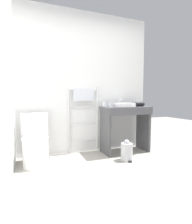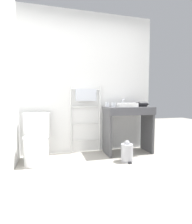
% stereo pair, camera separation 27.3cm
% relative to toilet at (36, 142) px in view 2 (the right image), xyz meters
% --- Properties ---
extents(ground_plane, '(12.00, 12.00, 0.00)m').
position_rel_toilet_xyz_m(ground_plane, '(0.88, -1.22, -0.33)').
color(ground_plane, '#A8A399').
extents(wall_back, '(2.59, 0.12, 2.58)m').
position_rel_toilet_xyz_m(wall_back, '(0.88, 0.42, 0.96)').
color(wall_back, white).
rests_on(wall_back, ground_plane).
extents(wall_side, '(0.12, 2.34, 2.58)m').
position_rel_toilet_xyz_m(wall_side, '(-0.35, -0.43, 0.96)').
color(wall_side, white).
rests_on(wall_side, ground_plane).
extents(toilet, '(0.40, 0.53, 0.78)m').
position_rel_toilet_xyz_m(toilet, '(0.00, 0.00, 0.00)').
color(toilet, white).
rests_on(toilet, ground_plane).
extents(towel_radiator, '(0.57, 0.06, 1.22)m').
position_rel_toilet_xyz_m(towel_radiator, '(0.86, 0.32, 0.56)').
color(towel_radiator, silver).
rests_on(towel_radiator, ground_plane).
extents(vanity_counter, '(0.85, 0.50, 0.85)m').
position_rel_toilet_xyz_m(vanity_counter, '(1.60, 0.08, 0.24)').
color(vanity_counter, '#4C4C51').
rests_on(vanity_counter, ground_plane).
extents(sink_basin, '(0.39, 0.39, 0.07)m').
position_rel_toilet_xyz_m(sink_basin, '(1.57, 0.06, 0.56)').
color(sink_basin, white).
rests_on(sink_basin, vanity_counter).
extents(faucet, '(0.02, 0.10, 0.14)m').
position_rel_toilet_xyz_m(faucet, '(1.57, 0.27, 0.62)').
color(faucet, silver).
rests_on(faucet, vanity_counter).
extents(cup_near_wall, '(0.07, 0.07, 0.08)m').
position_rel_toilet_xyz_m(cup_near_wall, '(1.25, 0.27, 0.56)').
color(cup_near_wall, white).
rests_on(cup_near_wall, vanity_counter).
extents(cup_near_edge, '(0.08, 0.08, 0.08)m').
position_rel_toilet_xyz_m(cup_near_edge, '(1.35, 0.20, 0.56)').
color(cup_near_edge, white).
rests_on(cup_near_edge, vanity_counter).
extents(hair_dryer, '(0.22, 0.19, 0.09)m').
position_rel_toilet_xyz_m(hair_dryer, '(1.88, 0.06, 0.57)').
color(hair_dryer, black).
rests_on(hair_dryer, vanity_counter).
extents(trash_bin, '(0.19, 0.22, 0.34)m').
position_rel_toilet_xyz_m(trash_bin, '(1.39, -0.33, -0.18)').
color(trash_bin, '#B7B7BC').
rests_on(trash_bin, ground_plane).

